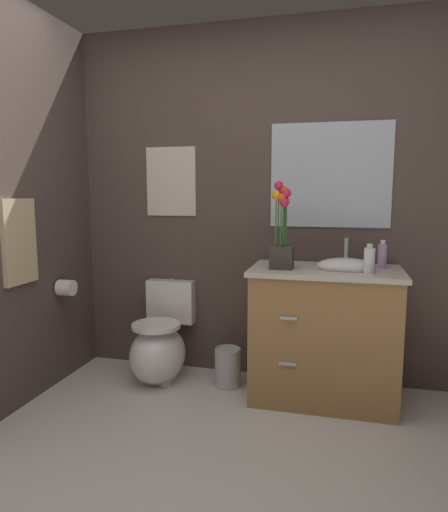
# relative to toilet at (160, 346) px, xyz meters

# --- Properties ---
(wall_back) EXTENTS (4.05, 0.05, 2.50)m
(wall_back) POSITION_rel_toilet_xyz_m (0.82, 0.30, 1.01)
(wall_back) COLOR #4C3D38
(wall_back) RESTS_ON ground_plane
(toilet) EXTENTS (0.38, 0.59, 0.69)m
(toilet) POSITION_rel_toilet_xyz_m (0.00, 0.00, 0.00)
(toilet) COLOR white
(toilet) RESTS_ON ground_plane
(vanity_cabinet) EXTENTS (0.94, 0.56, 1.04)m
(vanity_cabinet) POSITION_rel_toilet_xyz_m (1.15, -0.03, 0.20)
(vanity_cabinet) COLOR #9E7242
(vanity_cabinet) RESTS_ON ground_plane
(flower_vase) EXTENTS (0.14, 0.14, 0.55)m
(flower_vase) POSITION_rel_toilet_xyz_m (0.87, -0.10, 0.81)
(flower_vase) COLOR #38332D
(flower_vase) RESTS_ON vanity_cabinet
(soap_bottle) EXTENTS (0.06, 0.06, 0.18)m
(soap_bottle) POSITION_rel_toilet_xyz_m (1.39, -0.15, 0.70)
(soap_bottle) COLOR white
(soap_bottle) RESTS_ON vanity_cabinet
(lotion_bottle) EXTENTS (0.05, 0.05, 0.18)m
(lotion_bottle) POSITION_rel_toilet_xyz_m (1.48, 0.07, 0.70)
(lotion_bottle) COLOR #B28CBF
(lotion_bottle) RESTS_ON vanity_cabinet
(trash_bin) EXTENTS (0.18, 0.18, 0.27)m
(trash_bin) POSITION_rel_toilet_xyz_m (0.50, 0.00, -0.11)
(trash_bin) COLOR #B7B7BC
(trash_bin) RESTS_ON ground_plane
(wall_poster) EXTENTS (0.38, 0.01, 0.50)m
(wall_poster) POSITION_rel_toilet_xyz_m (-0.00, 0.27, 1.17)
(wall_poster) COLOR beige
(wall_mirror) EXTENTS (0.80, 0.01, 0.70)m
(wall_mirror) POSITION_rel_toilet_xyz_m (1.14, 0.27, 1.21)
(wall_mirror) COLOR #B2BCC6
(hanging_towel) EXTENTS (0.03, 0.28, 0.52)m
(hanging_towel) POSITION_rel_toilet_xyz_m (-0.67, -0.57, 0.80)
(hanging_towel) COLOR tan
(toilet_paper_roll) EXTENTS (0.11, 0.11, 0.11)m
(toilet_paper_roll) POSITION_rel_toilet_xyz_m (-0.61, -0.20, 0.44)
(toilet_paper_roll) COLOR white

